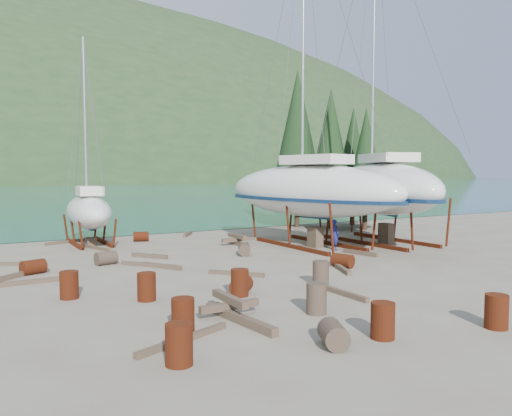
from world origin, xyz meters
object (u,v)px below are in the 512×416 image
large_sailboat_far (379,188)px  worker (334,235)px  small_sailboat_shore (89,211)px  large_sailboat_near (309,190)px

large_sailboat_far → worker: large_sailboat_far is taller
small_sailboat_shore → large_sailboat_far: bearing=-23.7°
large_sailboat_near → large_sailboat_far: bearing=-23.8°
large_sailboat_near → worker: size_ratio=11.95×
large_sailboat_far → small_sailboat_shore: bearing=171.2°
large_sailboat_near → small_sailboat_shore: bearing=136.1°
large_sailboat_near → worker: large_sailboat_near is taller
worker → large_sailboat_near: bearing=8.4°
worker → small_sailboat_shore: bearing=49.5°
large_sailboat_near → large_sailboat_far: large_sailboat_far is taller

